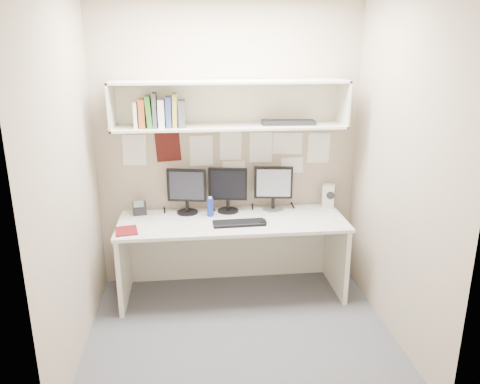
{
  "coord_description": "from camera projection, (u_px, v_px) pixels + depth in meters",
  "views": [
    {
      "loc": [
        -0.35,
        -3.21,
        2.2
      ],
      "look_at": [
        0.04,
        0.35,
        1.08
      ],
      "focal_mm": 35.0,
      "sensor_mm": 36.0,
      "label": 1
    }
  ],
  "objects": [
    {
      "name": "pinned_papers",
      "position": [
        229.0,
        153.0,
        4.31
      ],
      "size": [
        1.92,
        0.01,
        0.48
      ],
      "primitive_type": null,
      "color": "white",
      "rests_on": "wall_back"
    },
    {
      "name": "book_stack",
      "position": [
        160.0,
        112.0,
        3.92
      ],
      "size": [
        0.42,
        0.18,
        0.29
      ],
      "color": "white",
      "rests_on": "overhead_hutch"
    },
    {
      "name": "wall_front",
      "position": [
        262.0,
        229.0,
        2.4
      ],
      "size": [
        2.4,
        0.02,
        2.6
      ],
      "primitive_type": "cube",
      "color": "tan",
      "rests_on": "ground"
    },
    {
      "name": "monitor_right",
      "position": [
        273.0,
        186.0,
        4.32
      ],
      "size": [
        0.36,
        0.2,
        0.41
      ],
      "rotation": [
        0.0,
        0.0,
        -0.14
      ],
      "color": "#A5A5AA",
      "rests_on": "desk"
    },
    {
      "name": "floor",
      "position": [
        240.0,
        333.0,
        3.74
      ],
      "size": [
        2.4,
        2.0,
        0.01
      ],
      "primitive_type": "cube",
      "color": "#49494E",
      "rests_on": "ground"
    },
    {
      "name": "desk",
      "position": [
        232.0,
        257.0,
        4.24
      ],
      "size": [
        2.0,
        0.7,
        0.73
      ],
      "color": "beige",
      "rests_on": "floor"
    },
    {
      "name": "keyboard",
      "position": [
        239.0,
        223.0,
        4.02
      ],
      "size": [
        0.45,
        0.17,
        0.02
      ],
      "primitive_type": "cube",
      "rotation": [
        0.0,
        0.0,
        0.03
      ],
      "color": "black",
      "rests_on": "desk"
    },
    {
      "name": "overhead_hutch",
      "position": [
        229.0,
        104.0,
        4.04
      ],
      "size": [
        2.0,
        0.38,
        0.4
      ],
      "color": "silver",
      "rests_on": "wall_back"
    },
    {
      "name": "monitor_left",
      "position": [
        187.0,
        189.0,
        4.23
      ],
      "size": [
        0.35,
        0.2,
        0.41
      ],
      "rotation": [
        0.0,
        0.0,
        -0.2
      ],
      "color": "black",
      "rests_on": "desk"
    },
    {
      "name": "speaker",
      "position": [
        329.0,
        196.0,
        4.43
      ],
      "size": [
        0.14,
        0.15,
        0.22
      ],
      "rotation": [
        0.0,
        0.0,
        -0.37
      ],
      "color": "#B5B5B1",
      "rests_on": "desk"
    },
    {
      "name": "wall_right",
      "position": [
        401.0,
        172.0,
        3.47
      ],
      "size": [
        0.02,
        2.0,
        2.6
      ],
      "primitive_type": "cube",
      "color": "tan",
      "rests_on": "ground"
    },
    {
      "name": "mouse",
      "position": [
        263.0,
        222.0,
        4.03
      ],
      "size": [
        0.06,
        0.09,
        0.03
      ],
      "primitive_type": "cube",
      "rotation": [
        0.0,
        0.0,
        0.01
      ],
      "color": "black",
      "rests_on": "desk"
    },
    {
      "name": "wall_back",
      "position": [
        228.0,
        148.0,
        4.3
      ],
      "size": [
        2.4,
        0.02,
        2.6
      ],
      "primitive_type": "cube",
      "color": "tan",
      "rests_on": "ground"
    },
    {
      "name": "blue_bottle",
      "position": [
        210.0,
        207.0,
        4.19
      ],
      "size": [
        0.06,
        0.06,
        0.18
      ],
      "color": "navy",
      "rests_on": "desk"
    },
    {
      "name": "hutch_tray",
      "position": [
        288.0,
        122.0,
        4.09
      ],
      "size": [
        0.47,
        0.2,
        0.03
      ],
      "primitive_type": "cube",
      "rotation": [
        0.0,
        0.0,
        -0.06
      ],
      "color": "black",
      "rests_on": "overhead_hutch"
    },
    {
      "name": "desk_phone",
      "position": [
        140.0,
        208.0,
        4.25
      ],
      "size": [
        0.13,
        0.12,
        0.14
      ],
      "rotation": [
        0.0,
        0.0,
        0.16
      ],
      "color": "black",
      "rests_on": "desk"
    },
    {
      "name": "wall_left",
      "position": [
        68.0,
        182.0,
        3.22
      ],
      "size": [
        0.02,
        2.0,
        2.6
      ],
      "primitive_type": "cube",
      "color": "tan",
      "rests_on": "ground"
    },
    {
      "name": "maroon_notebook",
      "position": [
        126.0,
        231.0,
        3.86
      ],
      "size": [
        0.21,
        0.24,
        0.01
      ],
      "primitive_type": "cube",
      "rotation": [
        0.0,
        0.0,
        0.17
      ],
      "color": "#5B0F13",
      "rests_on": "desk"
    },
    {
      "name": "monitor_center",
      "position": [
        228.0,
        188.0,
        4.27
      ],
      "size": [
        0.35,
        0.19,
        0.41
      ],
      "rotation": [
        0.0,
        0.0,
        -0.17
      ],
      "color": "black",
      "rests_on": "desk"
    }
  ]
}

